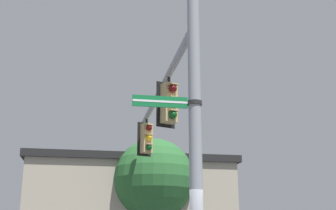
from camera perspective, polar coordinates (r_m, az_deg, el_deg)
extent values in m
cylinder|color=gray|center=(8.45, 3.53, -5.25)|extent=(0.25, 0.25, 6.63)
cylinder|color=gray|center=(12.96, -0.88, 2.02)|extent=(3.10, 7.72, 0.17)
cylinder|color=black|center=(11.72, 0.12, 3.11)|extent=(0.08, 0.08, 0.18)
cube|color=tan|center=(11.53, 0.12, 0.22)|extent=(0.36, 0.30, 1.05)
sphere|color=#590F0F|center=(11.48, 0.60, 2.13)|extent=(0.22, 0.22, 0.22)
cube|color=tan|center=(11.49, 0.65, 2.62)|extent=(0.24, 0.20, 0.03)
sphere|color=yellow|center=(11.37, 0.61, 0.45)|extent=(0.22, 0.22, 0.22)
cube|color=tan|center=(11.39, 0.66, 0.95)|extent=(0.24, 0.20, 0.03)
sphere|color=#0F4C19|center=(11.28, 0.61, -1.25)|extent=(0.22, 0.22, 0.22)
cube|color=tan|center=(11.29, 0.67, -0.75)|extent=(0.24, 0.20, 0.03)
cube|color=black|center=(11.67, -0.31, 0.02)|extent=(0.54, 0.03, 1.22)
cylinder|color=black|center=(16.00, -2.74, -2.14)|extent=(0.08, 0.08, 0.18)
cube|color=tan|center=(15.86, -2.77, -4.30)|extent=(0.36, 0.30, 1.05)
sphere|color=#590F0F|center=(15.78, -2.43, -2.93)|extent=(0.22, 0.22, 0.22)
cube|color=tan|center=(15.78, -2.39, -2.57)|extent=(0.24, 0.20, 0.03)
sphere|color=yellow|center=(15.70, -2.45, -4.18)|extent=(0.22, 0.22, 0.22)
cube|color=tan|center=(15.70, -2.41, -3.81)|extent=(0.24, 0.20, 0.03)
sphere|color=#0F4C19|center=(15.63, -2.46, -5.43)|extent=(0.22, 0.22, 0.22)
cube|color=tan|center=(15.63, -2.42, -5.06)|extent=(0.24, 0.20, 0.03)
cube|color=black|center=(16.01, -3.06, -4.40)|extent=(0.54, 0.03, 1.22)
cube|color=#147238|center=(8.51, -1.02, 0.44)|extent=(1.01, 0.41, 0.22)
cube|color=white|center=(8.50, -0.97, 0.46)|extent=(1.00, 0.39, 0.04)
cylinder|color=#262626|center=(8.64, 3.43, 0.21)|extent=(0.29, 0.29, 0.08)
cube|color=black|center=(21.55, -5.22, -7.94)|extent=(10.84, 9.60, 0.30)
sphere|color=#28602D|center=(18.37, -1.82, -9.41)|extent=(3.28, 3.28, 3.28)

